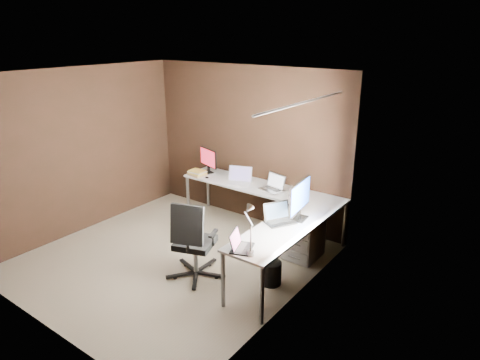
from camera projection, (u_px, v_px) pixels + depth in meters
name	position (u px, v px, depth m)	size (l,w,h in m)	color
room	(189.00, 175.00, 5.34)	(3.60, 3.60, 2.50)	tan
desk	(264.00, 204.00, 6.00)	(2.65, 2.25, 0.73)	white
drawer_pedestal	(304.00, 237.00, 5.88)	(0.42, 0.50, 0.60)	white
monitor_left	(208.00, 159.00, 7.11)	(0.45, 0.20, 0.41)	black
monitor_right	(300.00, 198.00, 5.32)	(0.17, 0.62, 0.50)	black
laptop_white	(239.00, 180.00, 6.67)	(0.44, 0.37, 0.25)	white
laptop_silver	(273.00, 186.00, 6.39)	(0.40, 0.32, 0.23)	silver
laptop_black_big	(279.00, 218.00, 5.32)	(0.39, 0.43, 0.24)	black
laptop_black_small	(240.00, 245.00, 4.66)	(0.30, 0.36, 0.20)	black
book_stack	(197.00, 173.00, 7.02)	(0.30, 0.26, 0.09)	#9A7953
mouse_left	(207.00, 177.00, 6.89)	(0.08, 0.05, 0.03)	black
mouse_corner	(291.00, 196.00, 6.12)	(0.09, 0.06, 0.04)	black
desk_lamp	(249.00, 223.00, 4.50)	(0.18, 0.21, 0.54)	slate
office_chair	(194.00, 255.00, 5.39)	(0.59, 0.62, 1.05)	black
wastebasket	(271.00, 273.00, 5.29)	(0.26, 0.26, 0.30)	black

